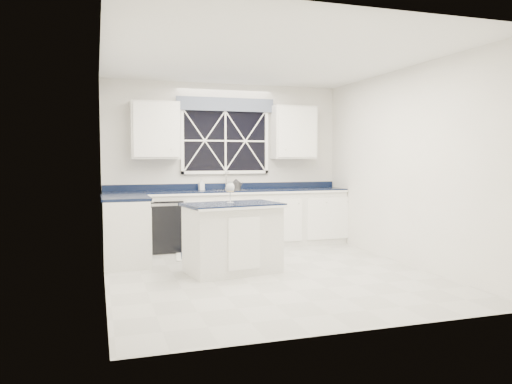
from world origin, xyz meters
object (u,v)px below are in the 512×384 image
object	(u,v)px
island	(232,238)
faucet	(226,180)
dishwasher	(162,225)
kettle	(236,185)
wine_glass	(230,188)
soap_bottle	(201,184)

from	to	relation	value
island	faucet	bearing A→B (deg)	68.33
faucet	island	world-z (taller)	faucet
dishwasher	faucet	distance (m)	1.31
kettle	wine_glass	size ratio (longest dim) A/B	0.96
dishwasher	soap_bottle	xyz separation A→B (m)	(0.66, 0.14, 0.62)
kettle	soap_bottle	bearing A→B (deg)	174.09
dishwasher	kettle	size ratio (longest dim) A/B	3.17
island	kettle	world-z (taller)	kettle
dishwasher	soap_bottle	bearing A→B (deg)	12.30
wine_glass	faucet	bearing A→B (deg)	77.07
faucet	kettle	xyz separation A→B (m)	(0.13, -0.12, -0.07)
kettle	wine_glass	xyz separation A→B (m)	(-0.56, -1.76, 0.05)
dishwasher	wine_glass	xyz separation A→B (m)	(0.67, -1.69, 0.67)
faucet	kettle	bearing A→B (deg)	-44.07
island	soap_bottle	distance (m)	1.98
dishwasher	wine_glass	world-z (taller)	wine_glass
wine_glass	soap_bottle	world-z (taller)	wine_glass
dishwasher	faucet	xyz separation A→B (m)	(1.10, 0.19, 0.69)
soap_bottle	wine_glass	bearing A→B (deg)	-89.85
dishwasher	faucet	size ratio (longest dim) A/B	2.72
island	wine_glass	distance (m)	0.63
wine_glass	dishwasher	bearing A→B (deg)	111.63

